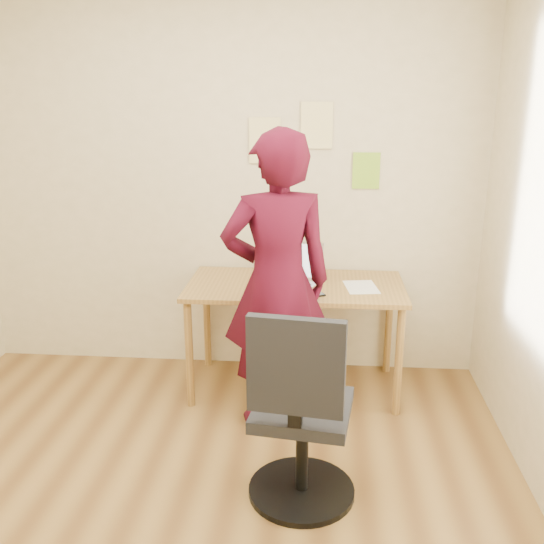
# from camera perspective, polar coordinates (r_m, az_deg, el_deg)

# --- Properties ---
(room) EXTENTS (3.58, 3.58, 2.78)m
(room) POSITION_cam_1_polar(r_m,az_deg,el_deg) (2.52, -10.50, 2.63)
(room) COLOR brown
(room) RESTS_ON ground
(desk) EXTENTS (1.40, 0.70, 0.74)m
(desk) POSITION_cam_1_polar(r_m,az_deg,el_deg) (3.96, 2.21, -2.34)
(desk) COLOR olive
(desk) RESTS_ON ground
(laptop) EXTENTS (0.47, 0.45, 0.26)m
(laptop) POSITION_cam_1_polar(r_m,az_deg,el_deg) (3.92, 1.61, -0.35)
(laptop) COLOR silver
(laptop) RESTS_ON desk
(paper_sheet) EXTENTS (0.23, 0.30, 0.00)m
(paper_sheet) POSITION_cam_1_polar(r_m,az_deg,el_deg) (3.91, 8.39, -1.41)
(paper_sheet) COLOR white
(paper_sheet) RESTS_ON desk
(phone) EXTENTS (0.11, 0.13, 0.01)m
(phone) POSITION_cam_1_polar(r_m,az_deg,el_deg) (3.75, 4.29, -2.00)
(phone) COLOR black
(phone) RESTS_ON desk
(wall_note_left) EXTENTS (0.21, 0.00, 0.30)m
(wall_note_left) POSITION_cam_1_polar(r_m,az_deg,el_deg) (4.12, -0.68, 12.27)
(wall_note_left) COLOR #F4E091
(wall_note_left) RESTS_ON room
(wall_note_mid) EXTENTS (0.21, 0.00, 0.30)m
(wall_note_mid) POSITION_cam_1_polar(r_m,az_deg,el_deg) (4.10, 4.23, 13.60)
(wall_note_mid) COLOR #F4E091
(wall_note_mid) RESTS_ON room
(wall_note_right) EXTENTS (0.18, 0.00, 0.24)m
(wall_note_right) POSITION_cam_1_polar(r_m,az_deg,el_deg) (4.13, 8.85, 9.40)
(wall_note_right) COLOR #8AC22B
(wall_note_right) RESTS_ON room
(office_chair) EXTENTS (0.53, 0.54, 1.03)m
(office_chair) POSITION_cam_1_polar(r_m,az_deg,el_deg) (2.96, 2.68, -13.99)
(office_chair) COLOR black
(office_chair) RESTS_ON ground
(person) EXTENTS (0.73, 0.57, 1.77)m
(person) POSITION_cam_1_polar(r_m,az_deg,el_deg) (3.48, 0.47, -1.07)
(person) COLOR #3E0818
(person) RESTS_ON ground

